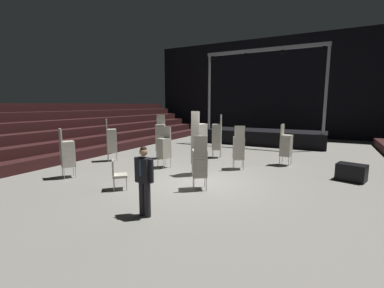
{
  "coord_description": "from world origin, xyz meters",
  "views": [
    {
      "loc": [
        3.81,
        -7.69,
        2.64
      ],
      "look_at": [
        0.03,
        -0.43,
        1.4
      ],
      "focal_mm": 24.57,
      "sensor_mm": 36.0,
      "label": 1
    }
  ],
  "objects_px": {
    "chair_stack_mid_centre": "(239,147)",
    "chair_stack_aisle_left": "(161,137)",
    "loose_chair_near_man": "(117,173)",
    "chair_stack_mid_right": "(111,140)",
    "chair_stack_front_right": "(200,162)",
    "chair_stack_rear_left": "(199,143)",
    "chair_stack_front_left": "(67,153)",
    "equipment_road_case": "(351,172)",
    "chair_stack_rear_centre": "(217,136)",
    "chair_stack_rear_right": "(164,147)",
    "man_with_tie": "(144,177)",
    "stage_riser": "(264,135)",
    "chair_stack_mid_left": "(286,145)"
  },
  "relations": [
    {
      "from": "man_with_tie",
      "to": "chair_stack_front_left",
      "type": "height_order",
      "value": "chair_stack_front_left"
    },
    {
      "from": "chair_stack_aisle_left",
      "to": "equipment_road_case",
      "type": "xyz_separation_m",
      "value": [
        8.07,
        -0.13,
        -0.77
      ]
    },
    {
      "from": "chair_stack_rear_centre",
      "to": "loose_chair_near_man",
      "type": "relative_size",
      "value": 2.26
    },
    {
      "from": "chair_stack_mid_right",
      "to": "loose_chair_near_man",
      "type": "relative_size",
      "value": 2.08
    },
    {
      "from": "man_with_tie",
      "to": "chair_stack_front_left",
      "type": "bearing_deg",
      "value": -8.07
    },
    {
      "from": "chair_stack_mid_left",
      "to": "equipment_road_case",
      "type": "relative_size",
      "value": 1.99
    },
    {
      "from": "man_with_tie",
      "to": "chair_stack_front_left",
      "type": "xyz_separation_m",
      "value": [
        -4.55,
        1.42,
        -0.05
      ]
    },
    {
      "from": "man_with_tie",
      "to": "chair_stack_rear_right",
      "type": "height_order",
      "value": "chair_stack_rear_right"
    },
    {
      "from": "chair_stack_aisle_left",
      "to": "chair_stack_mid_right",
      "type": "bearing_deg",
      "value": 16.45
    },
    {
      "from": "loose_chair_near_man",
      "to": "chair_stack_mid_right",
      "type": "bearing_deg",
      "value": -175.9
    },
    {
      "from": "chair_stack_front_left",
      "to": "chair_stack_mid_centre",
      "type": "height_order",
      "value": "same"
    },
    {
      "from": "stage_riser",
      "to": "man_with_tie",
      "type": "bearing_deg",
      "value": -89.69
    },
    {
      "from": "chair_stack_rear_centre",
      "to": "chair_stack_rear_right",
      "type": "bearing_deg",
      "value": 142.82
    },
    {
      "from": "chair_stack_mid_right",
      "to": "chair_stack_aisle_left",
      "type": "relative_size",
      "value": 0.92
    },
    {
      "from": "man_with_tie",
      "to": "equipment_road_case",
      "type": "distance_m",
      "value": 7.33
    },
    {
      "from": "chair_stack_mid_left",
      "to": "chair_stack_rear_right",
      "type": "xyz_separation_m",
      "value": [
        -4.45,
        -2.8,
        -0.04
      ]
    },
    {
      "from": "equipment_road_case",
      "to": "chair_stack_mid_right",
      "type": "bearing_deg",
      "value": -171.75
    },
    {
      "from": "chair_stack_mid_left",
      "to": "chair_stack_mid_right",
      "type": "relative_size",
      "value": 0.91
    },
    {
      "from": "stage_riser",
      "to": "chair_stack_mid_centre",
      "type": "relative_size",
      "value": 4.25
    },
    {
      "from": "chair_stack_front_right",
      "to": "equipment_road_case",
      "type": "relative_size",
      "value": 1.9
    },
    {
      "from": "chair_stack_rear_left",
      "to": "loose_chair_near_man",
      "type": "relative_size",
      "value": 2.53
    },
    {
      "from": "man_with_tie",
      "to": "chair_stack_mid_left",
      "type": "distance_m",
      "value": 7.44
    },
    {
      "from": "man_with_tie",
      "to": "chair_stack_front_right",
      "type": "distance_m",
      "value": 2.43
    },
    {
      "from": "chair_stack_front_right",
      "to": "chair_stack_front_left",
      "type": "bearing_deg",
      "value": 159.91
    },
    {
      "from": "chair_stack_aisle_left",
      "to": "chair_stack_mid_centre",
      "type": "bearing_deg",
      "value": 149.58
    },
    {
      "from": "chair_stack_front_left",
      "to": "chair_stack_rear_centre",
      "type": "relative_size",
      "value": 0.84
    },
    {
      "from": "chair_stack_mid_centre",
      "to": "chair_stack_aisle_left",
      "type": "relative_size",
      "value": 0.84
    },
    {
      "from": "chair_stack_mid_centre",
      "to": "chair_stack_rear_right",
      "type": "bearing_deg",
      "value": 178.85
    },
    {
      "from": "man_with_tie",
      "to": "chair_stack_mid_left",
      "type": "height_order",
      "value": "chair_stack_mid_left"
    },
    {
      "from": "chair_stack_mid_left",
      "to": "chair_stack_rear_left",
      "type": "xyz_separation_m",
      "value": [
        -2.68,
        -3.11,
        0.29
      ]
    },
    {
      "from": "equipment_road_case",
      "to": "chair_stack_mid_centre",
      "type": "bearing_deg",
      "value": -177.13
    },
    {
      "from": "man_with_tie",
      "to": "chair_stack_mid_right",
      "type": "relative_size",
      "value": 0.86
    },
    {
      "from": "chair_stack_front_right",
      "to": "chair_stack_rear_right",
      "type": "xyz_separation_m",
      "value": [
        -2.57,
        1.91,
        0.0
      ]
    },
    {
      "from": "chair_stack_rear_left",
      "to": "loose_chair_near_man",
      "type": "height_order",
      "value": "chair_stack_rear_left"
    },
    {
      "from": "chair_stack_front_left",
      "to": "chair_stack_rear_right",
      "type": "relative_size",
      "value": 1.05
    },
    {
      "from": "chair_stack_rear_left",
      "to": "chair_stack_mid_right",
      "type": "bearing_deg",
      "value": -161.81
    },
    {
      "from": "man_with_tie",
      "to": "loose_chair_near_man",
      "type": "relative_size",
      "value": 1.79
    },
    {
      "from": "man_with_tie",
      "to": "chair_stack_aisle_left",
      "type": "xyz_separation_m",
      "value": [
        -3.51,
        5.83,
        0.12
      ]
    },
    {
      "from": "equipment_road_case",
      "to": "chair_stack_rear_centre",
      "type": "bearing_deg",
      "value": 164.43
    },
    {
      "from": "chair_stack_rear_left",
      "to": "equipment_road_case",
      "type": "height_order",
      "value": "chair_stack_rear_left"
    },
    {
      "from": "chair_stack_front_right",
      "to": "chair_stack_rear_right",
      "type": "distance_m",
      "value": 3.2
    },
    {
      "from": "chair_stack_aisle_left",
      "to": "man_with_tie",
      "type": "bearing_deg",
      "value": 95.31
    },
    {
      "from": "stage_riser",
      "to": "chair_stack_mid_right",
      "type": "xyz_separation_m",
      "value": [
        -5.15,
        -8.74,
        0.4
      ]
    },
    {
      "from": "chair_stack_aisle_left",
      "to": "loose_chair_near_man",
      "type": "distance_m",
      "value": 4.91
    },
    {
      "from": "chair_stack_front_right",
      "to": "chair_stack_rear_left",
      "type": "distance_m",
      "value": 1.82
    },
    {
      "from": "chair_stack_front_right",
      "to": "chair_stack_rear_right",
      "type": "relative_size",
      "value": 1.0
    },
    {
      "from": "chair_stack_mid_right",
      "to": "chair_stack_rear_left",
      "type": "height_order",
      "value": "chair_stack_rear_left"
    },
    {
      "from": "chair_stack_rear_right",
      "to": "chair_stack_aisle_left",
      "type": "xyz_separation_m",
      "value": [
        -1.22,
        1.52,
        0.21
      ]
    },
    {
      "from": "loose_chair_near_man",
      "to": "chair_stack_mid_centre",
      "type": "bearing_deg",
      "value": 107.24
    },
    {
      "from": "chair_stack_rear_left",
      "to": "chair_stack_front_left",
      "type": "bearing_deg",
      "value": -125.64
    }
  ]
}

